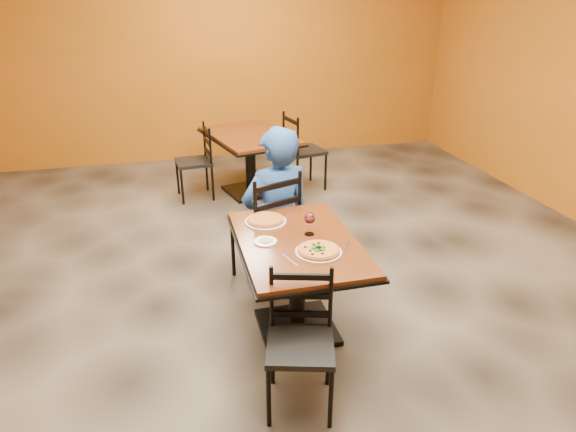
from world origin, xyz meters
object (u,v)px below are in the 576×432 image
object	(u,v)px
chair_second_left	(193,163)
plate_main	(319,252)
chair_second_right	(305,151)
plate_far	(266,221)
table_main	(297,265)
chair_main_far	(265,226)
wine_glass	(310,223)
diner	(277,201)
pizza_main	(319,250)
side_plate	(266,242)
table_second	(250,149)
chair_main_near	(300,347)
pizza_far	(266,219)

from	to	relation	value
chair_second_left	plate_main	bearing A→B (deg)	5.61
chair_second_right	plate_main	bearing A→B (deg)	154.21
plate_far	table_main	bearing A→B (deg)	-66.37
table_main	plate_far	distance (m)	0.43
table_main	chair_main_far	distance (m)	0.79
plate_far	wine_glass	world-z (taller)	wine_glass
diner	plate_main	distance (m)	1.15
chair_second_left	pizza_main	world-z (taller)	chair_second_left
diner	side_plate	bearing A→B (deg)	61.30
table_main	diner	world-z (taller)	diner
table_second	chair_main_near	xyz separation A→B (m)	(-0.36, -3.62, -0.13)
chair_second_left	side_plate	bearing A→B (deg)	0.45
chair_main_near	chair_second_left	xyz separation A→B (m)	(-0.33, 3.62, 0.01)
table_second	wine_glass	world-z (taller)	wine_glass
chair_main_far	plate_main	bearing A→B (deg)	79.63
pizza_far	side_plate	distance (m)	0.33
pizza_main	pizza_far	world-z (taller)	same
table_main	diner	size ratio (longest dim) A/B	0.93
chair_second_right	plate_far	world-z (taller)	chair_second_right
chair_second_left	wine_glass	size ratio (longest dim) A/B	4.95
table_second	side_plate	size ratio (longest dim) A/B	9.30
chair_second_left	diner	xyz separation A→B (m)	(0.58, -1.96, 0.22)
chair_second_left	plate_far	world-z (taller)	chair_second_left
pizza_far	chair_main_far	bearing A→B (deg)	79.28
diner	pizza_far	xyz separation A→B (m)	(-0.22, -0.58, 0.11)
chair_second_left	table_main	bearing A→B (deg)	4.74
table_second	chair_main_far	xyz separation A→B (m)	(-0.25, -2.11, -0.05)
pizza_far	wine_glass	xyz separation A→B (m)	(0.26, -0.28, 0.07)
table_main	table_second	world-z (taller)	same
table_second	chair_second_right	bearing A→B (deg)	0.00
pizza_far	chair_second_left	bearing A→B (deg)	98.08
chair_second_left	side_plate	world-z (taller)	chair_second_left
chair_main_near	plate_far	distance (m)	1.13
chair_second_right	plate_main	world-z (taller)	chair_second_right
chair_main_near	pizza_main	distance (m)	0.68
chair_main_near	plate_main	size ratio (longest dim) A/B	2.79
table_main	chair_main_far	bearing A→B (deg)	95.33
plate_main	wine_glass	xyz separation A→B (m)	(0.02, 0.28, 0.08)
chair_main_near	chair_second_left	distance (m)	3.64
chair_main_near	side_plate	bearing A→B (deg)	109.30
chair_second_right	wine_glass	xyz separation A→B (m)	(-0.77, -2.82, 0.35)
plate_main	side_plate	distance (m)	0.39
chair_main_far	diner	size ratio (longest dim) A/B	0.77
table_second	pizza_main	world-z (taller)	pizza_main
chair_main_near	chair_second_left	size ratio (longest dim) A/B	0.97
table_main	chair_main_near	world-z (taller)	chair_main_near
chair_second_right	chair_main_near	bearing A→B (deg)	152.27
diner	table_second	bearing A→B (deg)	-104.39
chair_main_far	plate_main	distance (m)	1.03
chair_main_near	wine_glass	distance (m)	0.94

